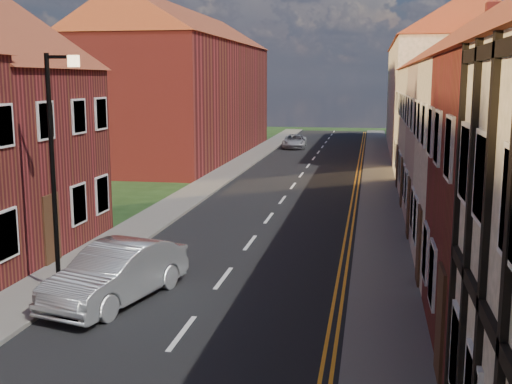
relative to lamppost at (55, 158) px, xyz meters
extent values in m
cube|color=black|center=(3.81, 10.00, -3.53)|extent=(7.00, 90.00, 0.02)
cube|color=slate|center=(-0.59, 10.00, -3.48)|extent=(1.80, 90.00, 0.12)
cube|color=slate|center=(8.21, 10.00, -3.48)|extent=(1.80, 90.00, 0.12)
cube|color=white|center=(13.11, 14.30, -0.54)|extent=(8.00, 5.00, 6.00)
cube|color=white|center=(13.11, 19.70, -0.54)|extent=(8.00, 5.80, 6.00)
cube|color=maroon|center=(13.11, 17.40, 4.66)|extent=(0.60, 0.60, 1.60)
cube|color=white|center=(13.11, 35.00, 0.46)|extent=(8.00, 24.00, 8.00)
cube|color=maroon|center=(-5.49, 30.00, 0.46)|extent=(8.00, 24.00, 8.00)
cylinder|color=black|center=(-0.09, 0.00, -0.42)|extent=(0.12, 0.12, 6.00)
cube|color=black|center=(0.26, 0.00, 2.48)|extent=(0.70, 0.08, 0.08)
cube|color=#FFD899|center=(0.61, 0.00, 2.38)|extent=(0.25, 0.15, 0.28)
imported|color=#A2A4A9|center=(1.62, -0.27, -2.81)|extent=(2.59, 4.66, 1.46)
imported|color=#B4B7BD|center=(1.64, 36.74, -2.99)|extent=(2.03, 4.03, 1.09)
camera|label=1|loc=(7.76, -14.76, 1.94)|focal=45.00mm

